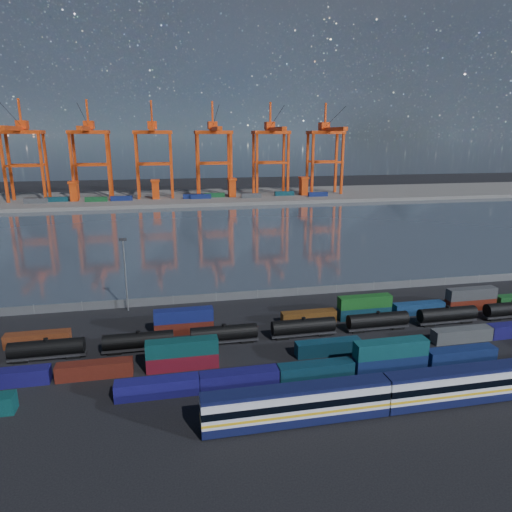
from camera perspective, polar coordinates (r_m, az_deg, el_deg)
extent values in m
plane|color=black|center=(84.97, 4.15, -11.67)|extent=(700.00, 700.00, 0.00)
plane|color=#323D48|center=(183.28, -4.71, 2.86)|extent=(700.00, 700.00, 0.00)
cube|color=#514F4C|center=(286.25, -7.30, 7.32)|extent=(700.00, 70.00, 2.00)
cone|color=#1E2630|center=(1697.22, -18.89, 21.62)|extent=(1100.00, 1100.00, 520.00)
cone|color=#1E2630|center=(1698.53, -4.31, 21.29)|extent=(1040.00, 1040.00, 460.00)
cone|color=#1E2630|center=(1791.12, 9.31, 19.53)|extent=(960.00, 960.00, 380.00)
cone|color=#1E2630|center=(1937.73, 19.45, 17.35)|extent=(840.00, 840.00, 300.00)
cube|color=silver|center=(64.63, 5.08, -17.89)|extent=(25.80, 3.10, 3.92)
cube|color=#0E1336|center=(65.76, 5.03, -19.40)|extent=(25.80, 3.16, 1.24)
cube|color=#0E1336|center=(63.46, 5.12, -16.20)|extent=(25.80, 2.79, 0.52)
cube|color=gold|center=(65.08, 5.06, -18.50)|extent=(25.83, 3.19, 0.37)
cube|color=black|center=(64.40, 5.08, -17.58)|extent=(25.83, 3.19, 1.03)
cube|color=black|center=(64.47, -3.24, -20.77)|extent=(3.10, 2.06, 0.72)
cube|color=black|center=(68.85, 12.65, -18.58)|extent=(3.10, 2.06, 0.72)
cube|color=silver|center=(75.46, 25.00, -14.21)|extent=(25.80, 3.10, 3.92)
cube|color=#0E1336|center=(76.44, 24.82, -15.57)|extent=(25.80, 3.16, 1.24)
cube|color=#0E1336|center=(74.46, 25.19, -12.70)|extent=(25.80, 2.79, 0.52)
cube|color=gold|center=(75.85, 24.93, -14.76)|extent=(25.83, 3.19, 0.37)
cube|color=black|center=(75.27, 25.03, -13.93)|extent=(25.83, 3.19, 1.03)
cube|color=black|center=(72.14, 18.69, -17.36)|extent=(3.10, 2.06, 0.72)
cube|color=navy|center=(72.55, -12.24, -15.76)|extent=(12.44, 2.53, 2.70)
cube|color=#131156|center=(73.24, -2.04, -15.09)|extent=(12.44, 2.53, 2.70)
cube|color=#0B2C3D|center=(75.94, 7.43, -14.05)|extent=(12.44, 2.53, 2.70)
cube|color=#0F1E4E|center=(80.73, 16.37, -12.71)|extent=(12.44, 2.53, 2.70)
cube|color=#0E444B|center=(79.55, 16.51, -10.99)|extent=(12.44, 2.53, 2.70)
cube|color=#101F51|center=(87.36, 24.23, -11.28)|extent=(12.44, 2.53, 2.70)
cube|color=#141052|center=(83.05, -28.42, -13.23)|extent=(11.93, 2.43, 2.58)
cube|color=#501810|center=(80.16, -19.49, -13.24)|extent=(11.93, 2.43, 2.58)
cube|color=#5B0D1A|center=(79.25, -9.15, -12.86)|extent=(11.93, 2.43, 2.58)
cube|color=#0A3838|center=(78.09, -9.23, -11.18)|extent=(11.93, 2.43, 2.58)
cube|color=#0C2F42|center=(83.89, 9.02, -11.21)|extent=(11.93, 2.43, 2.58)
cube|color=#44484A|center=(96.06, 24.35, -8.95)|extent=(11.93, 2.43, 2.58)
cube|color=#632A13|center=(95.26, -25.62, -9.32)|extent=(11.54, 2.35, 2.50)
cube|color=#4E170F|center=(92.19, -8.97, -8.76)|extent=(11.54, 2.35, 2.50)
cube|color=navy|center=(91.22, -9.04, -7.32)|extent=(11.54, 2.35, 2.50)
cube|color=#583311|center=(96.46, 6.60, -7.58)|extent=(11.54, 2.35, 2.50)
cube|color=#0B2B3B|center=(100.82, 13.36, -6.89)|extent=(11.54, 2.35, 2.50)
cube|color=#17561C|center=(99.94, 13.45, -5.55)|extent=(11.54, 2.35, 2.50)
cube|color=navy|center=(106.64, 19.64, -6.15)|extent=(11.54, 2.35, 2.50)
cube|color=#5C190D|center=(113.62, 25.21, -5.44)|extent=(11.54, 2.35, 2.50)
cube|color=#3C3E41|center=(112.84, 25.35, -4.25)|extent=(11.54, 2.35, 2.50)
cylinder|color=black|center=(88.53, -24.69, -10.38)|extent=(12.42, 2.77, 2.77)
cylinder|color=black|center=(87.93, -24.80, -9.47)|extent=(0.76, 0.76, 0.48)
cube|color=black|center=(89.16, -24.58, -11.27)|extent=(12.89, 1.91, 0.38)
cube|color=black|center=(90.43, -27.26, -11.49)|extent=(2.39, 1.72, 0.57)
cube|color=black|center=(88.40, -21.79, -11.46)|extent=(2.39, 1.72, 0.57)
cylinder|color=black|center=(86.16, -14.47, -10.13)|extent=(12.42, 2.77, 2.77)
cylinder|color=black|center=(85.54, -14.53, -9.20)|extent=(0.76, 0.76, 0.48)
cube|color=black|center=(86.81, -14.40, -11.04)|extent=(12.89, 1.91, 0.38)
cube|color=black|center=(87.35, -17.25, -11.37)|extent=(2.39, 1.72, 0.57)
cube|color=black|center=(86.80, -11.50, -11.14)|extent=(2.39, 1.72, 0.57)
cylinder|color=black|center=(86.55, -4.03, -9.55)|extent=(12.42, 2.77, 2.77)
cylinder|color=black|center=(85.93, -4.05, -8.62)|extent=(0.76, 0.76, 0.48)
cube|color=black|center=(87.19, -4.02, -10.46)|extent=(12.89, 1.91, 0.38)
cube|color=black|center=(86.97, -6.87, -10.88)|extent=(2.39, 1.72, 0.57)
cube|color=black|center=(87.94, -1.19, -10.47)|extent=(2.39, 1.72, 0.57)
cylinder|color=black|center=(89.65, 5.95, -8.70)|extent=(12.42, 2.77, 2.77)
cylinder|color=black|center=(89.05, 5.97, -7.80)|extent=(0.76, 0.76, 0.48)
cube|color=black|center=(90.27, 5.92, -9.59)|extent=(12.89, 1.91, 0.38)
cube|color=black|center=(89.31, 3.24, -10.08)|extent=(2.39, 1.72, 0.57)
cube|color=black|center=(91.73, 8.51, -9.53)|extent=(2.39, 1.72, 0.57)
cylinder|color=black|center=(95.21, 14.97, -7.70)|extent=(12.42, 2.77, 2.77)
cylinder|color=black|center=(94.64, 15.03, -6.85)|extent=(0.76, 0.76, 0.48)
cube|color=black|center=(95.79, 14.91, -8.55)|extent=(12.89, 1.91, 0.38)
cube|color=black|center=(94.19, 12.52, -9.06)|extent=(2.39, 1.72, 0.57)
cube|color=black|center=(97.85, 17.17, -8.46)|extent=(2.39, 1.72, 0.57)
cylinder|color=black|center=(102.82, 22.79, -6.68)|extent=(12.42, 2.77, 2.77)
cylinder|color=black|center=(102.30, 22.87, -5.88)|extent=(0.76, 0.76, 0.48)
cube|color=black|center=(103.36, 22.70, -7.47)|extent=(12.89, 1.91, 0.38)
cube|color=black|center=(101.22, 20.64, -7.97)|extent=(2.39, 1.72, 0.57)
cube|color=black|center=(105.90, 24.63, -7.37)|extent=(2.39, 1.72, 0.57)
cylinder|color=black|center=(112.07, 29.40, -5.72)|extent=(12.42, 2.77, 2.77)
cube|color=black|center=(112.57, 29.30, -6.45)|extent=(12.89, 1.91, 0.38)
cube|color=black|center=(110.00, 27.56, -6.91)|extent=(2.39, 1.72, 0.57)
cube|color=#595B5E|center=(109.65, 0.21, -4.81)|extent=(160.00, 0.06, 2.00)
cylinder|color=slate|center=(111.38, -26.02, -6.02)|extent=(0.12, 0.12, 2.20)
cylinder|color=slate|center=(109.21, -20.92, -5.86)|extent=(0.12, 0.12, 2.20)
cylinder|color=slate|center=(107.93, -15.66, -5.66)|extent=(0.12, 0.12, 2.20)
cylinder|color=slate|center=(107.57, -10.32, -5.40)|extent=(0.12, 0.12, 2.20)
cylinder|color=slate|center=(108.13, -5.00, -5.10)|extent=(0.12, 0.12, 2.20)
cylinder|color=slate|center=(109.61, 0.21, -4.76)|extent=(0.12, 0.12, 2.20)
cylinder|color=slate|center=(111.97, 5.24, -4.40)|extent=(0.12, 0.12, 2.20)
cylinder|color=slate|center=(115.15, 10.02, -4.02)|extent=(0.12, 0.12, 2.20)
cylinder|color=slate|center=(119.08, 14.52, -3.64)|extent=(0.12, 0.12, 2.20)
cylinder|color=slate|center=(123.70, 18.70, -3.27)|extent=(0.12, 0.12, 2.20)
cylinder|color=slate|center=(128.94, 22.55, -2.91)|extent=(0.12, 0.12, 2.20)
cylinder|color=slate|center=(134.71, 26.09, -2.56)|extent=(0.12, 0.12, 2.20)
cylinder|color=slate|center=(140.96, 29.32, -2.24)|extent=(0.12, 0.12, 2.20)
cylinder|color=slate|center=(103.87, -15.99, -2.47)|extent=(0.36, 0.36, 16.00)
cube|color=black|center=(101.79, -16.32, 2.00)|extent=(1.60, 0.40, 0.60)
cube|color=red|center=(285.88, -28.97, 9.40)|extent=(1.41, 1.41, 39.67)
cube|color=red|center=(295.99, -28.38, 9.60)|extent=(1.41, 1.41, 39.67)
cube|color=red|center=(280.83, -25.15, 9.78)|extent=(1.41, 1.41, 39.67)
cube|color=red|center=(291.11, -24.68, 9.96)|extent=(1.41, 1.41, 39.67)
cube|color=red|center=(283.08, -27.12, 9.99)|extent=(19.39, 1.23, 1.23)
cube|color=red|center=(293.29, -26.59, 10.17)|extent=(19.39, 1.23, 1.23)
cube|color=red|center=(287.74, -27.28, 13.61)|extent=(22.04, 12.34, 1.94)
cube|color=red|center=(277.55, -27.90, 13.92)|extent=(2.64, 42.31, 2.20)
cube|color=red|center=(291.20, -27.19, 14.40)|extent=(5.29, 7.05, 4.41)
cube|color=red|center=(289.70, -27.44, 15.69)|extent=(1.06, 1.06, 14.10)
cylinder|color=black|center=(275.66, -28.18, 15.18)|extent=(0.21, 36.28, 11.97)
cube|color=red|center=(277.67, -21.98, 10.06)|extent=(1.41, 1.41, 39.67)
cube|color=red|center=(288.07, -21.62, 10.23)|extent=(1.41, 1.41, 39.67)
cube|color=red|center=(274.94, -17.94, 10.37)|extent=(1.41, 1.41, 39.67)
cube|color=red|center=(285.44, -17.72, 10.53)|extent=(1.41, 1.41, 39.67)
cube|color=red|center=(276.02, -20.01, 10.63)|extent=(19.39, 1.23, 1.23)
cube|color=red|center=(286.48, -19.71, 10.78)|extent=(19.39, 1.23, 1.23)
cube|color=red|center=(280.80, -20.18, 14.33)|extent=(22.04, 12.34, 1.94)
cube|color=red|center=(270.34, -20.54, 14.69)|extent=(2.64, 42.31, 2.20)
cube|color=red|center=(284.34, -20.16, 15.13)|extent=(5.29, 7.05, 4.41)
cube|color=red|center=(282.81, -20.33, 16.47)|extent=(1.06, 1.06, 14.10)
cylinder|color=black|center=(268.40, -20.73, 16.00)|extent=(0.21, 36.28, 11.97)
cube|color=red|center=(273.73, -14.64, 10.59)|extent=(1.41, 1.41, 39.67)
cube|color=red|center=(284.27, -14.55, 10.73)|extent=(1.41, 1.41, 39.67)
cube|color=red|center=(273.45, -10.52, 10.81)|extent=(1.41, 1.41, 39.67)
cube|color=red|center=(284.00, -10.57, 10.95)|extent=(1.41, 1.41, 39.67)
cube|color=red|center=(273.29, -12.61, 11.12)|extent=(19.39, 1.23, 1.23)
cube|color=red|center=(283.85, -12.58, 11.25)|extent=(19.39, 1.23, 1.23)
cube|color=red|center=(278.11, -12.81, 14.85)|extent=(22.04, 12.34, 1.94)
cube|color=red|center=(267.56, -12.86, 15.24)|extent=(2.64, 42.31, 2.20)
cube|color=red|center=(281.69, -12.84, 15.65)|extent=(5.29, 7.05, 4.41)
cube|color=red|center=(280.15, -12.93, 17.01)|extent=(1.06, 1.06, 14.10)
cylinder|color=black|center=(265.60, -12.95, 16.58)|extent=(0.21, 36.28, 11.97)
cube|color=red|center=(274.23, -7.20, 10.95)|extent=(1.41, 1.41, 39.67)
cube|color=red|center=(284.75, -7.37, 11.08)|extent=(1.41, 1.41, 39.67)
cube|color=red|center=(276.42, -3.11, 11.07)|extent=(1.41, 1.41, 39.67)
cube|color=red|center=(286.86, -3.43, 11.20)|extent=(1.41, 1.41, 39.67)
cube|color=red|center=(275.03, -5.16, 11.43)|extent=(19.39, 1.23, 1.23)
cube|color=red|center=(285.52, -5.41, 11.55)|extent=(19.39, 1.23, 1.23)
cube|color=red|center=(279.82, -5.37, 15.14)|extent=(22.04, 12.34, 1.94)
cube|color=red|center=(269.33, -5.12, 15.54)|extent=(2.64, 42.31, 2.20)
cube|color=red|center=(283.38, -5.48, 15.94)|extent=(5.29, 7.05, 4.41)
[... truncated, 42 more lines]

